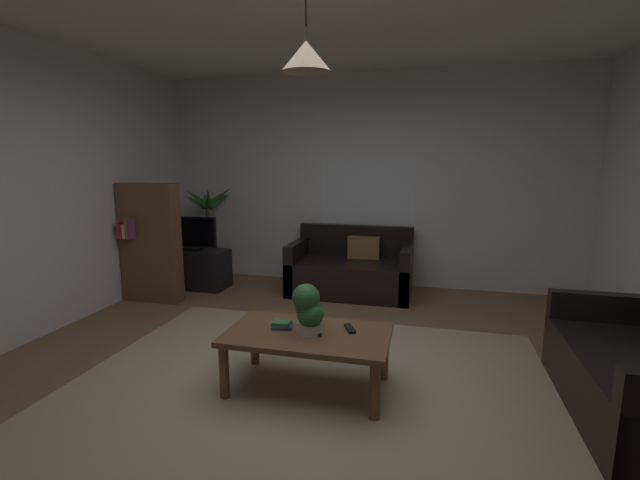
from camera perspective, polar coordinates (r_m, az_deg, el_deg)
floor at (r=3.50m, az=-1.27°, el=-18.24°), size 5.46×5.72×0.02m
rug at (r=3.32m, az=-2.25°, el=-19.61°), size 3.55×3.15×0.01m
wall_back at (r=5.91m, az=6.23°, el=7.63°), size 5.58×0.06×2.78m
window_pane at (r=5.90m, az=6.10°, el=4.97°), size 1.24×0.01×1.08m
couch_under_window at (r=5.59m, az=4.06°, el=-4.08°), size 1.50×0.85×0.82m
coffee_table at (r=3.28m, az=-1.66°, el=-12.87°), size 1.18×0.67×0.44m
book_on_table_0 at (r=3.34m, az=-4.88°, el=-11.07°), size 0.17×0.15×0.02m
book_on_table_1 at (r=3.33m, az=-4.98°, el=-10.66°), size 0.13×0.11×0.03m
remote_on_table_0 at (r=3.29m, az=3.89°, el=-11.37°), size 0.11×0.17×0.02m
remote_on_table_1 at (r=3.24m, az=-0.53°, el=-11.71°), size 0.12×0.17×0.02m
potted_plant_on_table at (r=3.17m, az=-1.55°, el=-8.82°), size 0.23×0.20×0.37m
tv_stand at (r=6.06m, az=-16.02°, el=-3.56°), size 0.90×0.44×0.50m
tv at (r=5.95m, az=-16.35°, el=0.85°), size 0.70×0.16×0.44m
potted_palm_corner at (r=6.48m, az=-14.08°, el=0.68°), size 0.72×0.82×1.33m
bookshelf_corner at (r=5.56m, az=-21.13°, el=-0.31°), size 0.70×0.31×1.40m
pendant_lamp at (r=3.08m, az=-1.87°, el=22.68°), size 0.33×0.33×0.56m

